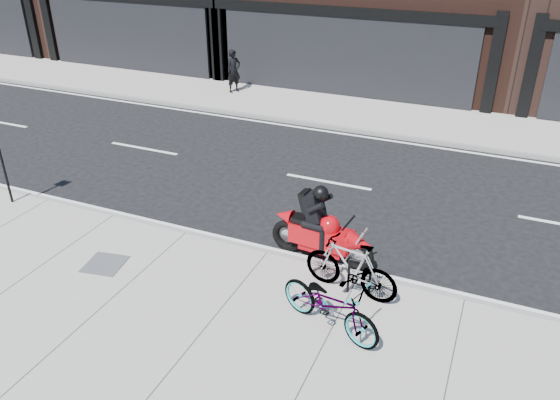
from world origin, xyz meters
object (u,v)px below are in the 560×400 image
at_px(bicycle_rear, 351,267).
at_px(pedestrian, 234,71).
at_px(motorcycle, 326,232).
at_px(bicycle_front, 330,304).
at_px(utility_grate, 105,264).
at_px(sign_post, 0,152).
at_px(bike_rack, 359,274).

relative_size(bicycle_rear, pedestrian, 1.11).
bearing_deg(pedestrian, motorcycle, -113.76).
relative_size(bicycle_front, motorcycle, 0.87).
bearing_deg(utility_grate, sign_post, 161.66).
relative_size(motorcycle, utility_grate, 3.06).
xyz_separation_m(bike_rack, utility_grate, (-4.99, -1.09, -0.43)).
relative_size(bicycle_front, pedestrian, 1.20).
height_order(bicycle_rear, pedestrian, pedestrian).
xyz_separation_m(bike_rack, motorcycle, (-0.99, 0.99, 0.12)).
bearing_deg(bicycle_rear, motorcycle, -131.67).
relative_size(pedestrian, utility_grate, 2.21).
bearing_deg(motorcycle, sign_post, -169.28).
bearing_deg(bicycle_rear, bicycle_front, 7.70).
height_order(bicycle_front, bicycle_rear, bicycle_rear).
bearing_deg(sign_post, motorcycle, 4.51).
distance_m(motorcycle, sign_post, 7.95).
xyz_separation_m(pedestrian, utility_grate, (3.20, -11.83, -0.82)).
bearing_deg(bicycle_front, motorcycle, 39.83).
bearing_deg(bicycle_front, pedestrian, 53.09).
bearing_deg(motorcycle, bicycle_rear, -45.52).
distance_m(bicycle_rear, sign_post, 8.73).
distance_m(utility_grate, sign_post, 4.29).
bearing_deg(motorcycle, utility_grate, -147.55).
xyz_separation_m(motorcycle, utility_grate, (-4.00, -2.08, -0.56)).
bearing_deg(sign_post, bicycle_front, -9.85).
bearing_deg(bicycle_rear, bike_rack, 98.82).
height_order(bike_rack, bicycle_rear, bicycle_rear).
relative_size(bike_rack, utility_grate, 1.00).
height_order(bike_rack, motorcycle, motorcycle).
bearing_deg(bicycle_front, bicycle_rear, 17.99).
xyz_separation_m(motorcycle, pedestrian, (-7.19, 9.75, 0.27)).
xyz_separation_m(pedestrian, sign_post, (-0.68, -10.54, 0.49)).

